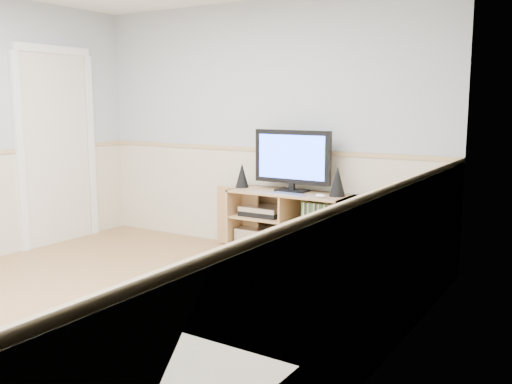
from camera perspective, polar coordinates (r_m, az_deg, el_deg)
room at (r=4.21m, az=-15.37°, el=4.78°), size 4.04×4.54×2.54m
media_cabinet at (r=5.55m, az=3.61°, el=-3.19°), size 1.85×0.44×0.65m
monitor at (r=5.44m, az=3.64°, el=3.36°), size 0.80×0.18×0.59m
speaker_left at (r=5.72m, az=-1.41°, el=1.68°), size 0.13×0.13×0.24m
speaker_right at (r=5.23m, az=8.15°, el=1.04°), size 0.15×0.15×0.27m
keyboard at (r=5.29m, az=3.18°, el=-0.20°), size 0.32×0.15×0.01m
mouse at (r=5.14m, az=6.46°, el=-0.39°), size 0.10×0.07×0.04m
av_components at (r=5.68m, az=0.50°, el=-4.06°), size 0.50×0.31×0.47m
game_consoles at (r=5.42m, az=6.10°, el=-6.37°), size 0.46×0.30×0.11m
game_cases at (r=5.31m, az=6.25°, el=-2.08°), size 0.28×0.14×0.19m
wall_outlet at (r=5.43m, az=9.52°, el=-0.68°), size 0.12×0.03×0.12m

